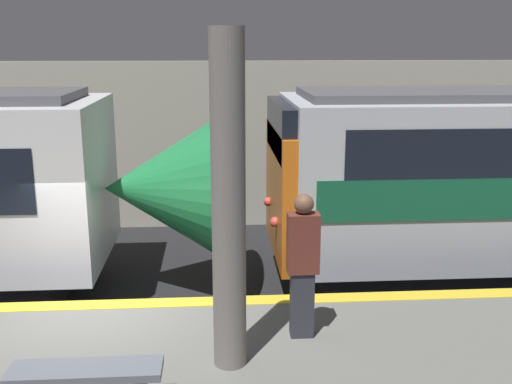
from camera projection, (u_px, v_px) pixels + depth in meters
The scene contains 5 objects.
ground_plane at pixel (100, 367), 8.70m from camera, with size 120.00×120.00×0.00m, color black.
station_rear_barrier at pixel (146, 146), 14.85m from camera, with size 50.00×0.15×4.15m.
support_pillar_near at pixel (229, 206), 6.37m from camera, with size 0.37×0.37×3.71m.
person_waiting at pixel (303, 262), 7.22m from camera, with size 0.38×0.24×1.82m.
platform_bench at pixel (86, 377), 5.90m from camera, with size 1.50×0.40×0.45m.
Camera 1 is at (1.72, -7.96, 4.60)m, focal length 42.00 mm.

